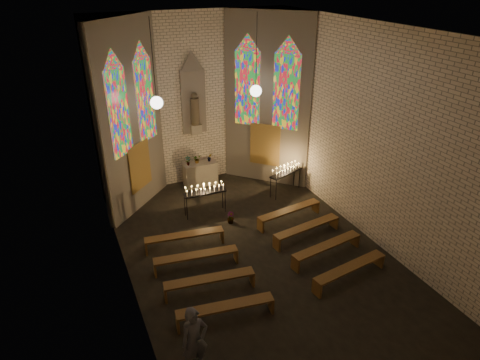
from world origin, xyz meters
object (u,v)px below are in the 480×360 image
at_px(votive_stand_left, 205,190).
at_px(votive_stand_right, 286,171).
at_px(altar, 200,174).
at_px(aisle_flower_pot, 231,218).
at_px(visitor, 195,340).

bearing_deg(votive_stand_left, votive_stand_right, 6.22).
height_order(altar, votive_stand_left, votive_stand_left).
xyz_separation_m(aisle_flower_pot, visitor, (-3.17, -5.48, 0.66)).
bearing_deg(votive_stand_left, visitor, -109.62).
bearing_deg(visitor, altar, 64.79).
xyz_separation_m(votive_stand_left, visitor, (-2.55, -6.46, -0.12)).
xyz_separation_m(votive_stand_right, visitor, (-6.14, -6.73, -0.11)).
xyz_separation_m(altar, votive_stand_left, (-0.64, -2.39, 0.51)).
distance_m(aisle_flower_pot, votive_stand_left, 1.40).
bearing_deg(visitor, aisle_flower_pot, 54.57).
distance_m(altar, votive_stand_left, 2.53).
relative_size(altar, votive_stand_left, 0.87).
xyz_separation_m(votive_stand_left, votive_stand_right, (3.58, 0.27, -0.00)).
distance_m(aisle_flower_pot, votive_stand_right, 3.31).
bearing_deg(visitor, votive_stand_left, 63.08).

